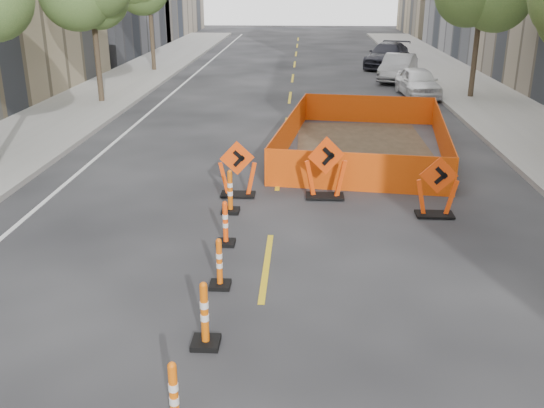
# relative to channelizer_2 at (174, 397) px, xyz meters

# --- Properties ---
(ground_plane) EXTENTS (140.00, 140.00, 0.00)m
(ground_plane) POSITION_rel_channelizer_2_xyz_m (0.83, 0.64, -0.50)
(ground_plane) COLOR black
(sidewalk_left) EXTENTS (4.00, 90.00, 0.15)m
(sidewalk_left) POSITION_rel_channelizer_2_xyz_m (-8.17, 12.64, -0.42)
(sidewalk_left) COLOR gray
(sidewalk_left) RESTS_ON ground
(channelizer_2) EXTENTS (0.39, 0.39, 1.00)m
(channelizer_2) POSITION_rel_channelizer_2_xyz_m (0.00, 0.00, 0.00)
(channelizer_2) COLOR #E35C09
(channelizer_2) RESTS_ON ground
(channelizer_3) EXTENTS (0.43, 0.43, 1.08)m
(channelizer_3) POSITION_rel_channelizer_2_xyz_m (0.08, 1.87, 0.04)
(channelizer_3) COLOR #D65909
(channelizer_3) RESTS_ON ground
(channelizer_4) EXTENTS (0.38, 0.38, 0.96)m
(channelizer_4) POSITION_rel_channelizer_2_xyz_m (0.04, 3.75, -0.02)
(channelizer_4) COLOR #E55809
(channelizer_4) RESTS_ON ground
(channelizer_5) EXTENTS (0.38, 0.38, 0.97)m
(channelizer_5) POSITION_rel_channelizer_2_xyz_m (-0.08, 5.62, -0.01)
(channelizer_5) COLOR #FF470A
(channelizer_5) RESTS_ON ground
(channelizer_6) EXTENTS (0.42, 0.42, 1.06)m
(channelizer_6) POSITION_rel_channelizer_2_xyz_m (-0.21, 7.50, 0.03)
(channelizer_6) COLOR #DD5909
(channelizer_6) RESTS_ON ground
(chevron_sign_left) EXTENTS (1.09, 0.81, 1.47)m
(chevron_sign_left) POSITION_rel_channelizer_2_xyz_m (-0.15, 8.67, 0.23)
(chevron_sign_left) COLOR #F5450A
(chevron_sign_left) RESTS_ON ground
(chevron_sign_center) EXTENTS (1.23, 0.97, 1.62)m
(chevron_sign_center) POSITION_rel_channelizer_2_xyz_m (2.08, 8.64, 0.31)
(chevron_sign_center) COLOR #DE3C09
(chevron_sign_center) RESTS_ON ground
(chevron_sign_right) EXTENTS (0.99, 0.60, 1.46)m
(chevron_sign_right) POSITION_rel_channelizer_2_xyz_m (4.63, 7.50, 0.23)
(chevron_sign_right) COLOR red
(chevron_sign_right) RESTS_ON ground
(safety_fence) EXTENTS (5.94, 8.94, 1.05)m
(safety_fence) POSITION_rel_channelizer_2_xyz_m (3.48, 13.36, 0.03)
(safety_fence) COLOR #E45B0C
(safety_fence) RESTS_ON ground
(parked_car_near) EXTENTS (1.88, 4.08, 1.35)m
(parked_car_near) POSITION_rel_channelizer_2_xyz_m (6.89, 23.28, 0.18)
(parked_car_near) COLOR white
(parked_car_near) RESTS_ON ground
(parked_car_mid) EXTENTS (2.76, 4.61, 1.43)m
(parked_car_mid) POSITION_rel_channelizer_2_xyz_m (6.62, 28.04, 0.22)
(parked_car_mid) COLOR gray
(parked_car_mid) RESTS_ON ground
(parked_car_far) EXTENTS (3.78, 5.62, 1.51)m
(parked_car_far) POSITION_rel_channelizer_2_xyz_m (6.72, 33.42, 0.26)
(parked_car_far) COLOR black
(parked_car_far) RESTS_ON ground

